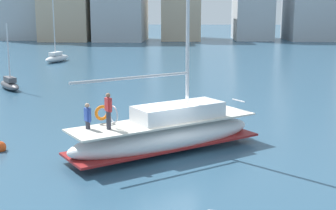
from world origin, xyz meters
The scene contains 5 objects.
ground_plane centered at (0.00, 0.00, 0.00)m, with size 400.00×400.00×0.00m, color #2D516B.
main_sailboat centered at (-0.16, 0.54, 0.91)m, with size 9.17×7.59×13.74m.
moored_sloop_near centered at (-16.31, 37.81, 0.62)m, with size 2.41×5.62×9.64m.
moored_catamaran centered at (-14.19, 16.96, 0.46)m, with size 3.29×3.89×5.46m.
mooring_buoy centered at (-7.97, 0.17, 0.17)m, with size 0.57×0.57×0.89m.
Camera 1 is at (0.98, -20.00, 6.44)m, focal length 49.12 mm.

